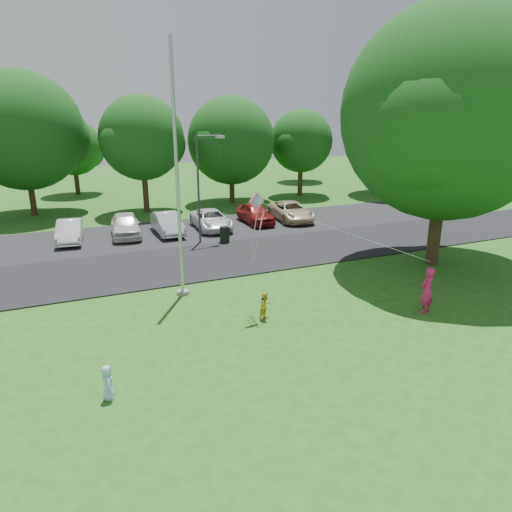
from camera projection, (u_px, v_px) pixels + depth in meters
name	position (u px, v px, depth m)	size (l,w,h in m)	color
ground	(316.00, 327.00, 16.20)	(120.00, 120.00, 0.00)	#205717
park_road	(228.00, 258.00, 24.07)	(60.00, 6.00, 0.06)	black
parking_strip	(193.00, 230.00, 29.75)	(42.00, 7.00, 0.06)	black
flagpole	(178.00, 196.00, 18.00)	(0.50, 0.50, 10.00)	#B7BABF
street_lamp	(202.00, 179.00, 25.98)	(1.76, 0.41, 6.28)	#3F3F44
trash_can	(225.00, 235.00, 26.80)	(0.61, 0.61, 0.97)	black
big_tree	(448.00, 119.00, 20.98)	(10.43, 9.93, 12.29)	#332316
tree_row	(179.00, 135.00, 36.33)	(64.35, 11.94, 10.88)	#332316
horizon_trees	(179.00, 146.00, 46.14)	(77.46, 7.20, 7.02)	#332316
parked_cars	(204.00, 219.00, 29.86)	(16.88, 4.94, 1.44)	silver
woman	(427.00, 290.00, 17.17)	(0.66, 0.43, 1.80)	#D51C5F
child_yellow	(265.00, 306.00, 16.75)	(0.51, 0.40, 1.05)	gold
child_blue	(108.00, 382.00, 11.98)	(0.48, 0.31, 0.98)	#A2CEF9
kite	(260.00, 214.00, 16.34)	(6.19, 2.90, 2.82)	pink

